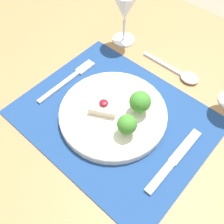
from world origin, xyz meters
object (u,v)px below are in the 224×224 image
dinner_plate (114,114)px  fork (71,78)px  spoon (183,75)px  knife (171,164)px  wine_glass_far (125,9)px

dinner_plate → fork: size_ratio=1.35×
dinner_plate → spoon: bearing=78.0°
knife → fork: bearing=177.2°
spoon → wine_glass_far: (-0.22, 0.01, 0.10)m
spoon → wine_glass_far: wine_glass_far is taller
dinner_plate → wine_glass_far: (-0.17, 0.23, 0.09)m
dinner_plate → spoon: (0.05, 0.23, -0.01)m
knife → spoon: bearing=119.2°
dinner_plate → knife: bearing=-3.8°
dinner_plate → wine_glass_far: size_ratio=1.68×
fork → spoon: size_ratio=1.08×
fork → knife: size_ratio=1.00×
fork → spoon: 0.30m
dinner_plate → wine_glass_far: bearing=125.7°
spoon → dinner_plate: bearing=-100.3°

